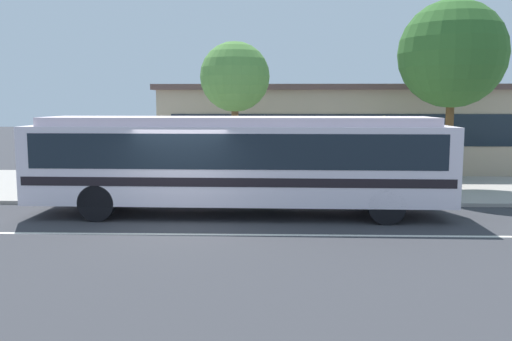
{
  "coord_description": "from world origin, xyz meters",
  "views": [
    {
      "loc": [
        2.44,
        -13.96,
        3.19
      ],
      "look_at": [
        1.97,
        1.5,
        1.3
      ],
      "focal_mm": 38.83,
      "sensor_mm": 36.0,
      "label": 1
    }
  ],
  "objects_px": {
    "pedestrian_walking_along_curb": "(229,168)",
    "bus_stop_sign": "(383,146)",
    "pedestrian_waiting_near_sign": "(220,165)",
    "street_tree_near_stop": "(235,78)",
    "street_tree_mid_block": "(452,54)",
    "transit_bus": "(239,158)"
  },
  "relations": [
    {
      "from": "transit_bus",
      "to": "pedestrian_waiting_near_sign",
      "type": "xyz_separation_m",
      "value": [
        -0.86,
        3.15,
        -0.55
      ]
    },
    {
      "from": "street_tree_near_stop",
      "to": "street_tree_mid_block",
      "type": "xyz_separation_m",
      "value": [
        7.76,
        0.28,
        0.82
      ]
    },
    {
      "from": "pedestrian_waiting_near_sign",
      "to": "bus_stop_sign",
      "type": "height_order",
      "value": "bus_stop_sign"
    },
    {
      "from": "pedestrian_walking_along_curb",
      "to": "bus_stop_sign",
      "type": "distance_m",
      "value": 4.95
    },
    {
      "from": "pedestrian_waiting_near_sign",
      "to": "street_tree_mid_block",
      "type": "xyz_separation_m",
      "value": [
        8.21,
        1.5,
        3.84
      ]
    },
    {
      "from": "street_tree_near_stop",
      "to": "street_tree_mid_block",
      "type": "relative_size",
      "value": 0.78
    },
    {
      "from": "street_tree_near_stop",
      "to": "street_tree_mid_block",
      "type": "height_order",
      "value": "street_tree_mid_block"
    },
    {
      "from": "pedestrian_walking_along_curb",
      "to": "bus_stop_sign",
      "type": "height_order",
      "value": "bus_stop_sign"
    },
    {
      "from": "street_tree_mid_block",
      "to": "pedestrian_waiting_near_sign",
      "type": "bearing_deg",
      "value": -169.63
    },
    {
      "from": "transit_bus",
      "to": "pedestrian_waiting_near_sign",
      "type": "height_order",
      "value": "transit_bus"
    },
    {
      "from": "pedestrian_waiting_near_sign",
      "to": "pedestrian_walking_along_curb",
      "type": "xyz_separation_m",
      "value": [
        0.41,
        -1.15,
        0.05
      ]
    },
    {
      "from": "transit_bus",
      "to": "street_tree_mid_block",
      "type": "bearing_deg",
      "value": 32.35
    },
    {
      "from": "street_tree_near_stop",
      "to": "transit_bus",
      "type": "bearing_deg",
      "value": -84.62
    },
    {
      "from": "street_tree_near_stop",
      "to": "bus_stop_sign",
      "type": "bearing_deg",
      "value": -26.14
    },
    {
      "from": "pedestrian_waiting_near_sign",
      "to": "bus_stop_sign",
      "type": "distance_m",
      "value": 5.48
    },
    {
      "from": "pedestrian_walking_along_curb",
      "to": "street_tree_mid_block",
      "type": "xyz_separation_m",
      "value": [
        7.8,
        2.66,
        3.79
      ]
    },
    {
      "from": "bus_stop_sign",
      "to": "street_tree_near_stop",
      "type": "height_order",
      "value": "street_tree_near_stop"
    },
    {
      "from": "pedestrian_waiting_near_sign",
      "to": "pedestrian_walking_along_curb",
      "type": "height_order",
      "value": "pedestrian_walking_along_curb"
    },
    {
      "from": "pedestrian_waiting_near_sign",
      "to": "street_tree_near_stop",
      "type": "xyz_separation_m",
      "value": [
        0.45,
        1.22,
        3.01
      ]
    },
    {
      "from": "pedestrian_walking_along_curb",
      "to": "street_tree_mid_block",
      "type": "bearing_deg",
      "value": 18.8
    },
    {
      "from": "bus_stop_sign",
      "to": "street_tree_mid_block",
      "type": "distance_m",
      "value": 5.01
    },
    {
      "from": "bus_stop_sign",
      "to": "street_tree_near_stop",
      "type": "xyz_separation_m",
      "value": [
        -4.86,
        2.38,
        2.27
      ]
    }
  ]
}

